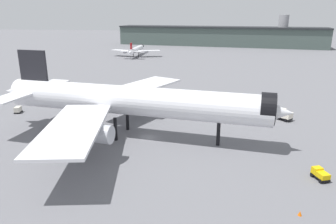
# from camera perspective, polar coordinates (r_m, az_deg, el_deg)

# --- Properties ---
(ground) EXTENTS (900.00, 900.00, 0.00)m
(ground) POSITION_cam_1_polar(r_m,az_deg,el_deg) (74.06, -3.50, -4.54)
(ground) COLOR slate
(airliner_near_gate) EXTENTS (69.72, 63.19, 19.23)m
(airliner_near_gate) POSITION_cam_1_polar(r_m,az_deg,el_deg) (72.50, -6.67, 1.96)
(airliner_near_gate) COLOR white
(airliner_near_gate) RESTS_ON ground
(airliner_far_taxiway) EXTENTS (33.51, 36.61, 9.87)m
(airliner_far_taxiway) POSITION_cam_1_polar(r_m,az_deg,el_deg) (215.13, -5.76, 11.17)
(airliner_far_taxiway) COLOR white
(airliner_far_taxiway) RESTS_ON ground
(terminal_building) EXTENTS (178.32, 47.66, 26.22)m
(terminal_building) POSITION_cam_1_polar(r_m,az_deg,el_deg) (285.57, 9.35, 13.40)
(terminal_building) COLOR #475651
(terminal_building) RESTS_ON ground
(service_truck_front) EXTENTS (5.61, 5.41, 3.00)m
(service_truck_front) POSITION_cam_1_polar(r_m,az_deg,el_deg) (90.94, 19.81, -0.29)
(service_truck_front) COLOR black
(service_truck_front) RESTS_ON ground
(baggage_tug_wing) EXTENTS (2.83, 3.56, 1.85)m
(baggage_tug_wing) POSITION_cam_1_polar(r_m,az_deg,el_deg) (61.80, 25.80, -10.07)
(baggage_tug_wing) COLOR black
(baggage_tug_wing) RESTS_ON ground
(baggage_cart_trailing) EXTENTS (2.32, 2.66, 1.82)m
(baggage_cart_trailing) POSITION_cam_1_polar(r_m,az_deg,el_deg) (101.12, -25.50, 0.40)
(baggage_cart_trailing) COLOR black
(baggage_cart_trailing) RESTS_ON ground
(traffic_cone_near_nose) EXTENTS (0.57, 0.57, 0.72)m
(traffic_cone_near_nose) POSITION_cam_1_polar(r_m,az_deg,el_deg) (50.98, 22.74, -16.53)
(traffic_cone_near_nose) COLOR #F2600C
(traffic_cone_near_nose) RESTS_ON ground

